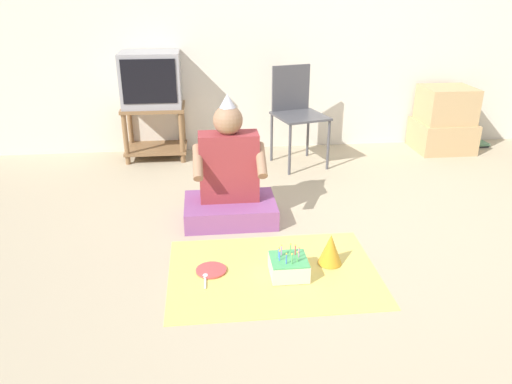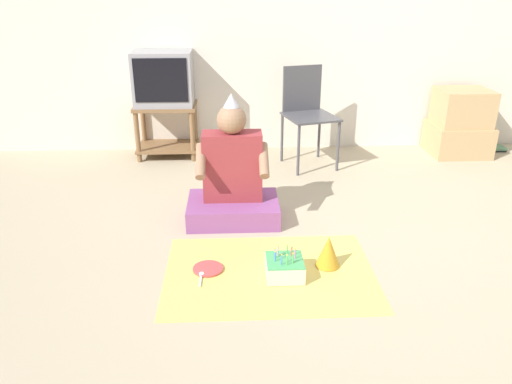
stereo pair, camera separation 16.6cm
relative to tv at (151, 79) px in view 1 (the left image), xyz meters
name	(u,v)px [view 1 (the left image)]	position (x,y,z in m)	size (l,w,h in m)	color
ground_plane	(377,258)	(1.45, -2.02, -0.72)	(16.00, 16.00, 0.00)	tan
wall_back	(309,11)	(1.45, 0.23, 0.55)	(6.40, 0.06, 2.55)	silver
tv_stand	(155,127)	(0.00, 0.00, -0.44)	(0.56, 0.40, 0.49)	olive
tv	(151,79)	(0.00, 0.00, 0.00)	(0.52, 0.39, 0.47)	#99999E
folding_chair	(296,108)	(1.26, -0.27, -0.23)	(0.51, 0.52, 0.85)	#4C4C51
cardboard_box_stack	(444,121)	(2.74, -0.07, -0.44)	(0.52, 0.48, 0.61)	tan
book_pile	(479,144)	(3.18, 0.00, -0.70)	(0.15, 0.15, 0.04)	#333338
person_seated	(229,182)	(0.60, -1.38, -0.45)	(0.62, 0.44, 0.87)	#8C4C8C
party_cloth	(273,272)	(0.80, -2.11, -0.72)	(1.18, 0.85, 0.01)	#EAD666
birthday_cake	(289,267)	(0.88, -2.15, -0.67)	(0.21, 0.21, 0.17)	#F4E0C6
party_hat_blue	(330,249)	(1.15, -2.05, -0.63)	(0.14, 0.14, 0.18)	gold
paper_plate	(211,270)	(0.45, -2.07, -0.71)	(0.17, 0.17, 0.01)	#D84C4C
plastic_spoon_near	(205,277)	(0.42, -2.14, -0.71)	(0.04, 0.15, 0.01)	white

